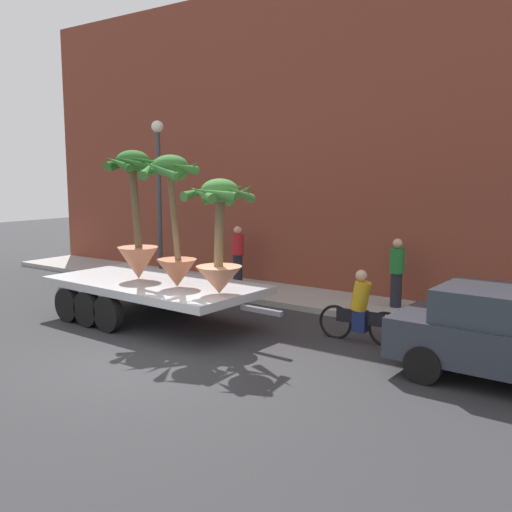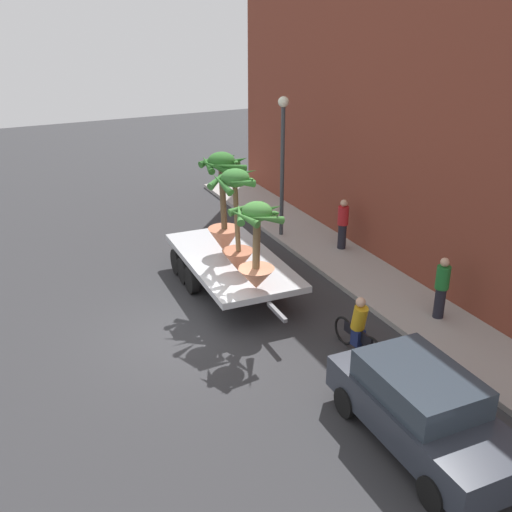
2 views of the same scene
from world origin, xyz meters
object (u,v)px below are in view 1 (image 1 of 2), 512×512
Objects in this scene: pedestrian_far_left at (238,253)px; potted_palm_middle at (136,218)px; cyclist at (360,310)px; potted_palm_rear at (219,237)px; flatbed_trailer at (148,289)px; potted_palm_front at (173,221)px; street_lamp at (159,180)px; pedestrian_near_gate at (397,271)px.

potted_palm_middle is at bearing -84.35° from pedestrian_far_left.
potted_palm_rear is at bearing -147.67° from cyclist.
potted_palm_rear is 0.79× the size of potted_palm_middle.
cyclist is (4.80, 1.35, -0.09)m from flatbed_trailer.
flatbed_trailer is at bearing 169.64° from potted_palm_front.
pedestrian_far_left is (-0.44, 4.43, -1.37)m from potted_palm_middle.
pedestrian_far_left is at bearing 31.80° from street_lamp.
pedestrian_far_left is at bearing 99.42° from flatbed_trailer.
potted_palm_front is 4.41m from cyclist.
potted_palm_middle is 1.75× the size of pedestrian_near_gate.
pedestrian_far_left is (-0.73, 4.41, 0.28)m from flatbed_trailer.
street_lamp is at bearing -172.19° from pedestrian_near_gate.
flatbed_trailer is 6.07m from pedestrian_near_gate.
potted_palm_middle is (-0.29, -0.02, 1.65)m from flatbed_trailer.
potted_palm_middle is at bearing -52.41° from street_lamp.
potted_palm_rear reaches higher than pedestrian_near_gate.
potted_palm_rear is 3.26m from cyclist.
potted_palm_middle is 1.05× the size of potted_palm_front.
pedestrian_near_gate is (-0.37, 2.80, 0.37)m from cyclist.
pedestrian_near_gate is (4.42, 4.15, 0.28)m from flatbed_trailer.
pedestrian_near_gate is 0.35× the size of street_lamp.
potted_palm_middle reaches higher than pedestrian_far_left.
potted_palm_front reaches higher than cyclist.
potted_palm_middle reaches higher than flatbed_trailer.
street_lamp is (-5.09, 3.37, 1.06)m from potted_palm_rear.
pedestrian_far_left is at bearing 95.65° from potted_palm_middle.
potted_palm_middle is at bearing -138.53° from pedestrian_near_gate.
street_lamp reaches higher than potted_palm_front.
cyclist is 8.17m from street_lamp.
pedestrian_near_gate is 5.16m from pedestrian_far_left.
pedestrian_near_gate is at bearing 52.16° from potted_palm_front.
flatbed_trailer is 1.68m from potted_palm_middle.
potted_palm_middle is 6.44m from pedestrian_near_gate.
flatbed_trailer is 1.29× the size of street_lamp.
pedestrian_near_gate is (4.72, 4.17, -1.37)m from potted_palm_middle.
potted_palm_front is 1.68× the size of pedestrian_far_left.
pedestrian_near_gate is (3.37, 4.34, -1.39)m from potted_palm_front.
street_lamp reaches higher than cyclist.
potted_palm_middle is (-2.64, 0.18, 0.25)m from potted_palm_rear.
potted_palm_front reaches higher than flatbed_trailer.
potted_palm_rear is 1.32m from potted_palm_front.
potted_palm_rear is 1.39× the size of pedestrian_near_gate.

